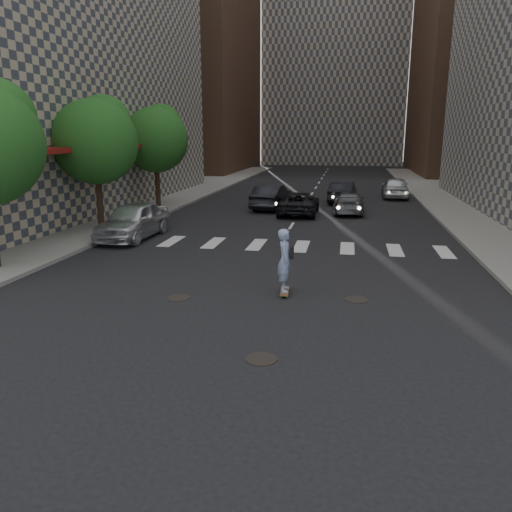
{
  "coord_description": "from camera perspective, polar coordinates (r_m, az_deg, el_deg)",
  "views": [
    {
      "loc": [
        2.9,
        -12.46,
        4.81
      ],
      "look_at": [
        0.31,
        1.66,
        1.3
      ],
      "focal_mm": 35.0,
      "sensor_mm": 36.0,
      "label": 1
    }
  ],
  "objects": [
    {
      "name": "sidewalk_left",
      "position": [
        37.13,
        -17.74,
        5.78
      ],
      "size": [
        13.0,
        80.0,
        0.15
      ],
      "primitive_type": "cube",
      "color": "gray",
      "rests_on": "ground"
    },
    {
      "name": "manhole_b",
      "position": [
        15.29,
        -8.9,
        -4.73
      ],
      "size": [
        0.7,
        0.7,
        0.02
      ],
      "primitive_type": "cylinder",
      "color": "black",
      "rests_on": "ground"
    },
    {
      "name": "manhole_a",
      "position": [
        11.19,
        0.63,
        -11.68
      ],
      "size": [
        0.7,
        0.7,
        0.02
      ],
      "primitive_type": "cylinder",
      "color": "black",
      "rests_on": "ground"
    },
    {
      "name": "tree_c",
      "position": [
        33.93,
        -11.26,
        13.22
      ],
      "size": [
        4.2,
        4.2,
        6.6
      ],
      "color": "#382619",
      "rests_on": "sidewalk_left"
    },
    {
      "name": "tower_right",
      "position": [
        70.83,
        26.44,
        23.16
      ],
      "size": [
        18.0,
        24.0,
        36.0
      ],
      "primitive_type": "cube",
      "color": "brown",
      "rests_on": "ground"
    },
    {
      "name": "ground",
      "position": [
        13.67,
        -2.57,
        -6.88
      ],
      "size": [
        160.0,
        160.0,
        0.0
      ],
      "primitive_type": "plane",
      "color": "black",
      "rests_on": "ground"
    },
    {
      "name": "tower_left",
      "position": [
        72.84,
        -9.06,
        25.64
      ],
      "size": [
        18.0,
        24.0,
        40.0
      ],
      "primitive_type": "cube",
      "color": "brown",
      "rests_on": "ground"
    },
    {
      "name": "traffic_car_a",
      "position": [
        33.07,
        1.77,
        6.77
      ],
      "size": [
        2.18,
        4.98,
        1.59
      ],
      "primitive_type": "imported",
      "rotation": [
        0.0,
        0.0,
        3.04
      ],
      "color": "black",
      "rests_on": "ground"
    },
    {
      "name": "traffic_car_d",
      "position": [
        40.28,
        15.61,
        7.57
      ],
      "size": [
        2.08,
        4.87,
        1.64
      ],
      "primitive_type": "imported",
      "rotation": [
        0.0,
        0.0,
        3.11
      ],
      "color": "#B9BBC1",
      "rests_on": "ground"
    },
    {
      "name": "skateboarder",
      "position": [
        15.22,
        3.35,
        -0.5
      ],
      "size": [
        0.53,
        1.05,
        2.05
      ],
      "rotation": [
        0.0,
        0.0,
        0.08
      ],
      "color": "brown",
      "rests_on": "ground"
    },
    {
      "name": "manhole_c",
      "position": [
        15.24,
        11.39,
        -4.9
      ],
      "size": [
        0.7,
        0.7,
        0.02
      ],
      "primitive_type": "cylinder",
      "color": "black",
      "rests_on": "ground"
    },
    {
      "name": "traffic_car_e",
      "position": [
        36.68,
        9.87,
        7.22
      ],
      "size": [
        2.04,
        4.76,
        1.52
      ],
      "primitive_type": "imported",
      "rotation": [
        0.0,
        0.0,
        3.05
      ],
      "color": "black",
      "rests_on": "ground"
    },
    {
      "name": "building_left",
      "position": [
        38.39,
        -26.14,
        23.98
      ],
      "size": [
        16.4,
        33.0,
        25.0
      ],
      "color": "tan",
      "rests_on": "ground"
    },
    {
      "name": "tower_center",
      "position": [
        92.51,
        9.29,
        25.56
      ],
      "size": [
        22.0,
        20.0,
        48.0
      ],
      "primitive_type": "cube",
      "color": "#ADA08E",
      "rests_on": "ground"
    },
    {
      "name": "silver_sedan",
      "position": [
        24.28,
        -13.86,
        3.98
      ],
      "size": [
        2.24,
        5.11,
        1.71
      ],
      "primitive_type": "imported",
      "rotation": [
        0.0,
        0.0,
        -0.04
      ],
      "color": "silver",
      "rests_on": "ground"
    },
    {
      "name": "tree_b",
      "position": [
        26.64,
        -17.69,
        12.77
      ],
      "size": [
        4.2,
        4.2,
        6.6
      ],
      "color": "#382619",
      "rests_on": "sidewalk_left"
    },
    {
      "name": "traffic_car_b",
      "position": [
        31.71,
        10.57,
        6.01
      ],
      "size": [
        1.87,
        4.58,
        1.33
      ],
      "primitive_type": "imported",
      "rotation": [
        0.0,
        0.0,
        3.14
      ],
      "color": "#55585D",
      "rests_on": "ground"
    },
    {
      "name": "traffic_car_c",
      "position": [
        30.87,
        4.93,
        6.02
      ],
      "size": [
        2.27,
        4.91,
        1.37
      ],
      "primitive_type": "imported",
      "rotation": [
        0.0,
        0.0,
        3.14
      ],
      "color": "black",
      "rests_on": "ground"
    }
  ]
}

